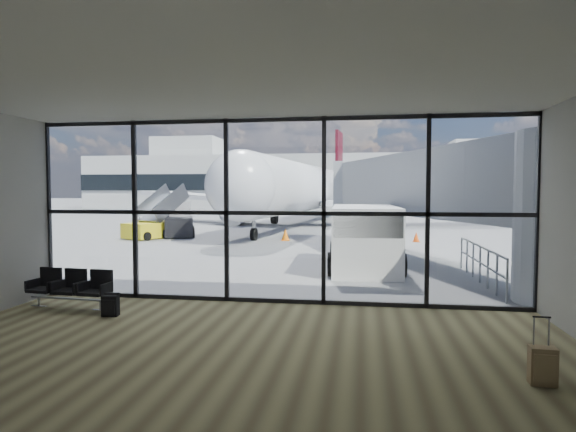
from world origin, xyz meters
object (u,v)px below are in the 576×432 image
(backpack, at_px, (110,305))
(mobile_stairs, at_px, (153,228))
(seating_row, at_px, (72,286))
(service_van, at_px, (365,237))
(suitcase, at_px, (543,366))
(belt_loader, at_px, (179,225))
(airliner, at_px, (309,189))

(backpack, distance_m, mobile_stairs, 17.95)
(seating_row, xyz_separation_m, service_van, (6.82, 6.68, 0.63))
(backpack, distance_m, service_van, 9.21)
(suitcase, relative_size, belt_loader, 0.21)
(belt_loader, bearing_deg, suitcase, -77.41)
(backpack, bearing_deg, suitcase, -25.29)
(backpack, relative_size, suitcase, 0.52)
(suitcase, height_order, belt_loader, belt_loader)
(service_van, bearing_deg, backpack, -129.10)
(backpack, relative_size, service_van, 0.10)
(seating_row, bearing_deg, service_van, 49.23)
(backpack, relative_size, airliner, 0.01)
(seating_row, distance_m, service_van, 9.57)
(backpack, height_order, mobile_stairs, mobile_stairs)
(seating_row, height_order, belt_loader, belt_loader)
(backpack, xyz_separation_m, mobile_stairs, (-6.59, 16.69, 0.36))
(service_van, bearing_deg, belt_loader, 133.71)
(suitcase, distance_m, service_van, 10.21)
(suitcase, relative_size, mobile_stairs, 0.25)
(suitcase, xyz_separation_m, service_van, (-2.42, 9.89, 0.84))
(belt_loader, bearing_deg, airliner, 41.75)
(mobile_stairs, bearing_deg, belt_loader, 74.83)
(suitcase, bearing_deg, mobile_stairs, 130.31)
(airliner, xyz_separation_m, service_van, (4.46, -23.13, -1.80))
(belt_loader, height_order, mobile_stairs, mobile_stairs)
(airliner, distance_m, service_van, 23.63)
(service_van, relative_size, mobile_stairs, 1.30)
(suitcase, relative_size, airliner, 0.03)
(backpack, height_order, service_van, service_van)
(service_van, relative_size, belt_loader, 1.11)
(seating_row, bearing_deg, suitcase, -14.27)
(airliner, relative_size, service_van, 7.27)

